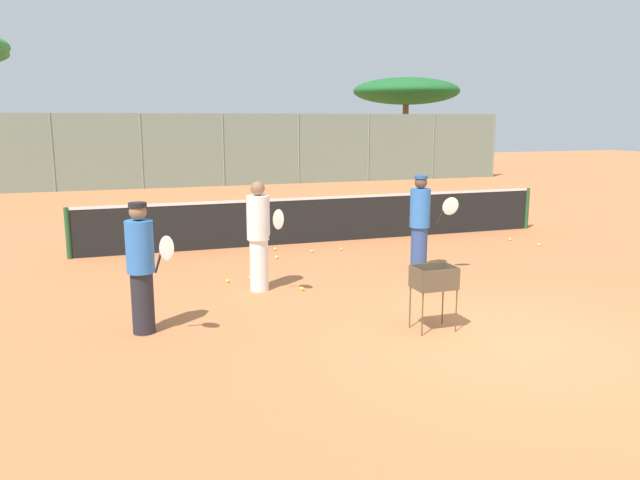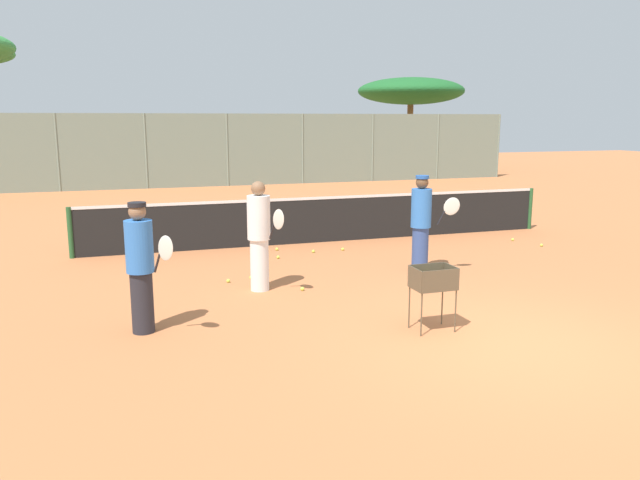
{
  "view_description": "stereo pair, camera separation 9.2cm",
  "coord_description": "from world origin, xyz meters",
  "px_view_note": "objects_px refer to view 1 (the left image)",
  "views": [
    {
      "loc": [
        -4.78,
        -6.42,
        2.84
      ],
      "look_at": [
        -1.72,
        2.52,
        1.0
      ],
      "focal_mm": 35.0,
      "sensor_mm": 36.0,
      "label": 1
    },
    {
      "loc": [
        -4.69,
        -6.45,
        2.84
      ],
      "look_at": [
        -1.72,
        2.52,
        1.0
      ],
      "focal_mm": 35.0,
      "sensor_mm": 36.0,
      "label": 2
    }
  ],
  "objects_px": {
    "ball_cart": "(434,283)",
    "player_yellow_shirt": "(259,235)",
    "player_red_cap": "(141,266)",
    "tennis_net": "(325,218)",
    "parked_car": "(190,164)",
    "player_white_outfit": "(420,222)"
  },
  "relations": [
    {
      "from": "ball_cart",
      "to": "player_yellow_shirt",
      "type": "bearing_deg",
      "value": 122.92
    },
    {
      "from": "player_red_cap",
      "to": "ball_cart",
      "type": "relative_size",
      "value": 1.99
    },
    {
      "from": "tennis_net",
      "to": "ball_cart",
      "type": "height_order",
      "value": "tennis_net"
    },
    {
      "from": "player_yellow_shirt",
      "to": "ball_cart",
      "type": "height_order",
      "value": "player_yellow_shirt"
    },
    {
      "from": "player_red_cap",
      "to": "ball_cart",
      "type": "bearing_deg",
      "value": 38.81
    },
    {
      "from": "player_red_cap",
      "to": "player_yellow_shirt",
      "type": "xyz_separation_m",
      "value": [
        1.97,
        1.57,
        0.03
      ]
    },
    {
      "from": "player_red_cap",
      "to": "parked_car",
      "type": "height_order",
      "value": "player_red_cap"
    },
    {
      "from": "tennis_net",
      "to": "ball_cart",
      "type": "bearing_deg",
      "value": -96.15
    },
    {
      "from": "player_red_cap",
      "to": "player_white_outfit",
      "type": "bearing_deg",
      "value": 75.98
    },
    {
      "from": "player_white_outfit",
      "to": "ball_cart",
      "type": "xyz_separation_m",
      "value": [
        -1.38,
        -3.01,
        -0.28
      ]
    },
    {
      "from": "player_red_cap",
      "to": "player_yellow_shirt",
      "type": "height_order",
      "value": "player_yellow_shirt"
    },
    {
      "from": "player_yellow_shirt",
      "to": "parked_car",
      "type": "relative_size",
      "value": 0.44
    },
    {
      "from": "player_red_cap",
      "to": "tennis_net",
      "type": "bearing_deg",
      "value": 105.62
    },
    {
      "from": "player_white_outfit",
      "to": "parked_car",
      "type": "height_order",
      "value": "player_white_outfit"
    },
    {
      "from": "parked_car",
      "to": "player_red_cap",
      "type": "bearing_deg",
      "value": -98.86
    },
    {
      "from": "ball_cart",
      "to": "parked_car",
      "type": "height_order",
      "value": "parked_car"
    },
    {
      "from": "parked_car",
      "to": "tennis_net",
      "type": "bearing_deg",
      "value": -87.26
    },
    {
      "from": "ball_cart",
      "to": "tennis_net",
      "type": "bearing_deg",
      "value": 83.85
    },
    {
      "from": "player_white_outfit",
      "to": "player_red_cap",
      "type": "xyz_separation_m",
      "value": [
        -5.11,
        -1.86,
        -0.02
      ]
    },
    {
      "from": "player_yellow_shirt",
      "to": "ball_cart",
      "type": "xyz_separation_m",
      "value": [
        1.77,
        -2.73,
        -0.28
      ]
    },
    {
      "from": "player_white_outfit",
      "to": "ball_cart",
      "type": "height_order",
      "value": "player_white_outfit"
    },
    {
      "from": "tennis_net",
      "to": "player_white_outfit",
      "type": "xyz_separation_m",
      "value": [
        0.69,
        -3.34,
        0.39
      ]
    }
  ]
}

